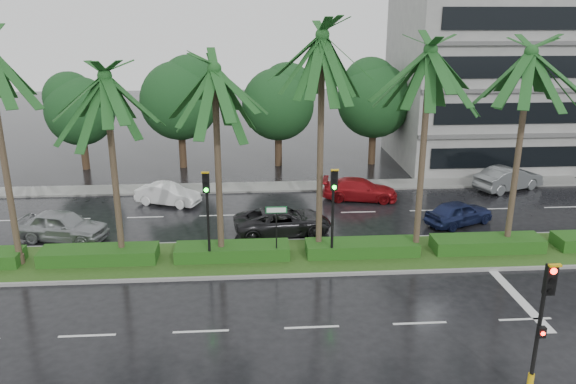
{
  "coord_description": "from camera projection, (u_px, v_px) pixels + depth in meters",
  "views": [
    {
      "loc": [
        -2.11,
        -22.76,
        10.95
      ],
      "look_at": [
        -0.41,
        1.5,
        3.08
      ],
      "focal_mm": 35.0,
      "sensor_mm": 36.0,
      "label": 1
    }
  ],
  "objects": [
    {
      "name": "bg_trees",
      "position": [
        281.0,
        99.0,
        40.32
      ],
      "size": [
        32.94,
        5.59,
        8.07
      ],
      "color": "#3D2F1C",
      "rests_on": "ground"
    },
    {
      "name": "car_silver",
      "position": [
        63.0,
        226.0,
        27.91
      ],
      "size": [
        2.87,
        4.8,
        1.53
      ],
      "primitive_type": "imported",
      "rotation": [
        0.0,
        0.0,
        1.32
      ],
      "color": "#929598",
      "rests_on": "ground"
    },
    {
      "name": "hedge",
      "position": [
        298.0,
        249.0,
        25.92
      ],
      "size": [
        35.2,
        1.4,
        0.6
      ],
      "color": "#154413",
      "rests_on": "median"
    },
    {
      "name": "far_sidewalk",
      "position": [
        283.0,
        187.0,
        36.48
      ],
      "size": [
        40.0,
        2.0,
        0.12
      ],
      "primitive_type": "cube",
      "color": "slate",
      "rests_on": "ground"
    },
    {
      "name": "ground",
      "position": [
        299.0,
        267.0,
        25.11
      ],
      "size": [
        120.0,
        120.0,
        0.0
      ],
      "primitive_type": "plane",
      "color": "black",
      "rests_on": "ground"
    },
    {
      "name": "car_red",
      "position": [
        360.0,
        189.0,
        33.96
      ],
      "size": [
        2.62,
        4.75,
        1.3
      ],
      "primitive_type": "imported",
      "rotation": [
        0.0,
        0.0,
        1.39
      ],
      "color": "maroon",
      "rests_on": "ground"
    },
    {
      "name": "street_sign",
      "position": [
        276.0,
        220.0,
        24.85
      ],
      "size": [
        0.95,
        0.09,
        2.6
      ],
      "color": "black",
      "rests_on": "median"
    },
    {
      "name": "signal_median_right",
      "position": [
        333.0,
        201.0,
        24.57
      ],
      "size": [
        0.34,
        0.42,
        4.36
      ],
      "color": "black",
      "rests_on": "median"
    },
    {
      "name": "signal_median_left",
      "position": [
        207.0,
        204.0,
        24.21
      ],
      "size": [
        0.34,
        0.42,
        4.36
      ],
      "color": "black",
      "rests_on": "median"
    },
    {
      "name": "car_grey",
      "position": [
        509.0,
        178.0,
        35.8
      ],
      "size": [
        3.27,
        4.88,
        1.52
      ],
      "primitive_type": "imported",
      "rotation": [
        0.0,
        0.0,
        1.97
      ],
      "color": "slate",
      "rests_on": "ground"
    },
    {
      "name": "building",
      "position": [
        507.0,
        81.0,
        41.48
      ],
      "size": [
        16.0,
        10.0,
        12.0
      ],
      "primitive_type": "cube",
      "color": "gray",
      "rests_on": "ground"
    },
    {
      "name": "signal_near",
      "position": [
        541.0,
        325.0,
        15.83
      ],
      "size": [
        0.34,
        0.45,
        4.36
      ],
      "color": "black",
      "rests_on": "near_sidewalk"
    },
    {
      "name": "lane_markings",
      "position": [
        368.0,
        269.0,
        24.91
      ],
      "size": [
        34.0,
        13.06,
        0.01
      ],
      "color": "silver",
      "rests_on": "ground"
    },
    {
      "name": "palm_row",
      "position": [
        269.0,
        71.0,
        23.36
      ],
      "size": [
        26.3,
        4.2,
        10.66
      ],
      "color": "#403524",
      "rests_on": "median"
    },
    {
      "name": "car_white",
      "position": [
        168.0,
        194.0,
        33.13
      ],
      "size": [
        2.6,
        4.04,
        1.26
      ],
      "primitive_type": "imported",
      "rotation": [
        0.0,
        0.0,
        1.21
      ],
      "color": "white",
      "rests_on": "ground"
    },
    {
      "name": "median",
      "position": [
        298.0,
        257.0,
        26.04
      ],
      "size": [
        36.0,
        4.0,
        0.15
      ],
      "color": "gray",
      "rests_on": "ground"
    },
    {
      "name": "car_blue",
      "position": [
        459.0,
        213.0,
        30.01
      ],
      "size": [
        3.01,
        4.17,
        1.32
      ],
      "primitive_type": "imported",
      "rotation": [
        0.0,
        0.0,
        1.99
      ],
      "color": "#182149",
      "rests_on": "ground"
    },
    {
      "name": "car_darkgrey",
      "position": [
        283.0,
        221.0,
        28.7
      ],
      "size": [
        3.02,
        5.27,
        1.38
      ],
      "primitive_type": "imported",
      "rotation": [
        0.0,
        0.0,
        1.72
      ],
      "color": "black",
      "rests_on": "ground"
    }
  ]
}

